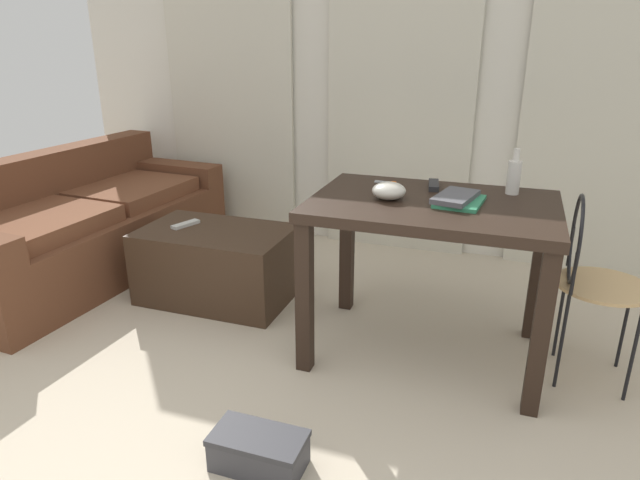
{
  "coord_description": "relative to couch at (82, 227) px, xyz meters",
  "views": [
    {
      "loc": [
        0.79,
        -0.95,
        1.51
      ],
      "look_at": [
        -0.17,
        1.8,
        0.44
      ],
      "focal_mm": 31.25,
      "sensor_mm": 36.0,
      "label": 1
    }
  ],
  "objects": [
    {
      "name": "wall_back",
      "position": [
        1.88,
        1.22,
        0.95
      ],
      "size": [
        5.18,
        0.1,
        2.51
      ],
      "primitive_type": "cube",
      "color": "silver",
      "rests_on": "ground"
    },
    {
      "name": "ground_plane",
      "position": [
        1.88,
        -0.72,
        -0.3
      ],
      "size": [
        7.37,
        7.37,
        0.0
      ],
      "primitive_type": "plane",
      "color": "beige"
    },
    {
      "name": "tv_remote_primary",
      "position": [
        0.87,
        -0.08,
        0.14
      ],
      "size": [
        0.11,
        0.19,
        0.02
      ],
      "primitive_type": "cube",
      "rotation": [
        0.0,
        0.0,
        -0.35
      ],
      "color": "#B7B7B2",
      "rests_on": "coffee_table"
    },
    {
      "name": "bottle_near",
      "position": [
        2.69,
        -0.05,
        0.58
      ],
      "size": [
        0.06,
        0.06,
        0.22
      ],
      "color": "beige",
      "rests_on": "craft_table"
    },
    {
      "name": "bowl",
      "position": [
        2.15,
        -0.34,
        0.53
      ],
      "size": [
        0.16,
        0.16,
        0.08
      ],
      "primitive_type": "ellipsoid",
      "color": "beige",
      "rests_on": "craft_table"
    },
    {
      "name": "book_stack",
      "position": [
        2.46,
        -0.3,
        0.51
      ],
      "size": [
        0.23,
        0.3,
        0.04
      ],
      "color": "#2D7F56",
      "rests_on": "craft_table"
    },
    {
      "name": "coffee_table",
      "position": [
        1.07,
        -0.09,
        -0.08
      ],
      "size": [
        0.88,
        0.55,
        0.44
      ],
      "color": "#382619",
      "rests_on": "ground"
    },
    {
      "name": "couch",
      "position": [
        0.0,
        0.0,
        0.0
      ],
      "size": [
        1.0,
        2.06,
        0.78
      ],
      "color": "brown",
      "rests_on": "ground"
    },
    {
      "name": "curtains",
      "position": [
        1.88,
        1.13,
        0.79
      ],
      "size": [
        3.68,
        0.03,
        2.18
      ],
      "color": "beige",
      "rests_on": "ground"
    },
    {
      "name": "craft_table",
      "position": [
        2.35,
        -0.3,
        0.37
      ],
      "size": [
        1.12,
        0.78,
        0.79
      ],
      "color": "black",
      "rests_on": "ground"
    },
    {
      "name": "shoebox",
      "position": [
        1.91,
        -1.32,
        -0.23
      ],
      "size": [
        0.35,
        0.19,
        0.14
      ],
      "color": "#38383D",
      "rests_on": "ground"
    },
    {
      "name": "wire_chair",
      "position": [
        3.05,
        -0.27,
        0.24
      ],
      "size": [
        0.4,
        0.41,
        0.87
      ],
      "color": "tan",
      "rests_on": "ground"
    },
    {
      "name": "scissors",
      "position": [
        2.08,
        -0.04,
        0.49
      ],
      "size": [
        0.12,
        0.05,
        0.0
      ],
      "color": "#9EA0A5",
      "rests_on": "craft_table"
    },
    {
      "name": "tv_remote_on_table",
      "position": [
        2.32,
        -0.06,
        0.5
      ],
      "size": [
        0.08,
        0.18,
        0.03
      ],
      "primitive_type": "cube",
      "rotation": [
        0.0,
        0.0,
        0.16
      ],
      "color": "#232326",
      "rests_on": "craft_table"
    }
  ]
}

